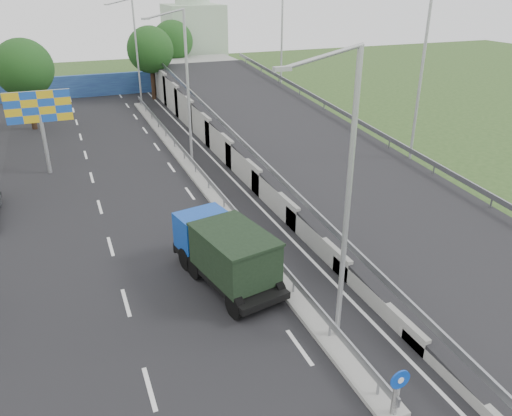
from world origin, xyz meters
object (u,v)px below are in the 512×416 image
church (194,35)px  billboard (39,112)px  sign_bollard (397,392)px  lamp_post_near (344,191)px  lamp_post_mid (185,81)px  dump_truck (225,251)px  lamp_post_far (134,47)px

church → billboard: (-19.00, -32.00, -1.12)m
sign_bollard → lamp_post_near: bearing=88.4°
lamp_post_near → lamp_post_mid: bearing=90.0°
billboard → dump_truck: bearing=-68.3°
lamp_post_mid → dump_truck: bearing=-98.9°
sign_bollard → lamp_post_near: 6.12m
lamp_post_far → billboard: lamp_post_far is taller
lamp_post_near → dump_truck: bearing=115.0°
lamp_post_near → lamp_post_mid: (0.00, 20.00, 0.00)m
lamp_post_near → lamp_post_mid: 20.00m
dump_truck → lamp_post_mid: bearing=69.6°
lamp_post_far → church: bearing=54.8°
lamp_post_far → church: size_ratio=0.73×
lamp_post_near → lamp_post_far: bearing=90.0°
lamp_post_far → sign_bollard: bearing=-90.1°
billboard → lamp_post_near: bearing=-67.5°
lamp_post_near → billboard: bearing=112.5°
lamp_post_mid → lamp_post_far: bearing=90.0°
church → billboard: 37.23m
lamp_post_far → lamp_post_mid: bearing=-90.0°
sign_bollard → billboard: bearing=109.2°
lamp_post_mid → billboard: (-9.11, 2.00, -1.62)m
lamp_post_mid → dump_truck: 15.75m
lamp_post_near → dump_truck: lamp_post_near is taller
dump_truck → lamp_post_far: bearing=74.7°
church → dump_truck: 50.61m
lamp_post_near → lamp_post_far: size_ratio=1.00×
lamp_post_near → dump_truck: size_ratio=1.57×
lamp_post_near → lamp_post_far: (0.00, 40.00, 0.00)m
church → sign_bollard: bearing=-99.8°
billboard → dump_truck: billboard is taller
lamp_post_far → billboard: 20.24m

